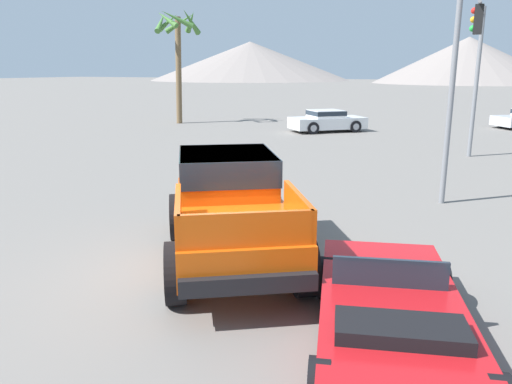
{
  "coord_description": "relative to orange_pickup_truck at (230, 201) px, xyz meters",
  "views": [
    {
      "loc": [
        4.23,
        -7.23,
        3.4
      ],
      "look_at": [
        0.22,
        1.17,
        1.09
      ],
      "focal_mm": 35.0,
      "sensor_mm": 36.0,
      "label": 1
    }
  ],
  "objects": [
    {
      "name": "street_lamp_post",
      "position": [
        3.16,
        5.72,
        3.55
      ],
      "size": [
        0.9,
        0.24,
        7.69
      ],
      "color": "slate",
      "rests_on": "ground_plane"
    },
    {
      "name": "orange_pickup_truck",
      "position": [
        0.0,
        0.0,
        0.0
      ],
      "size": [
        4.25,
        5.11,
        1.86
      ],
      "rotation": [
        0.0,
        0.0,
        0.59
      ],
      "color": "#CC4C0C",
      "rests_on": "ground_plane"
    },
    {
      "name": "palm_tree_short",
      "position": [
        -14.02,
        19.23,
        4.18
      ],
      "size": [
        2.83,
        3.0,
        6.93
      ],
      "color": "brown",
      "rests_on": "ground_plane"
    },
    {
      "name": "ground_plane",
      "position": [
        -0.03,
        -0.45,
        -1.07
      ],
      "size": [
        320.0,
        320.0,
        0.0
      ],
      "primitive_type": "plane",
      "color": "slate"
    },
    {
      "name": "distant_mountain_range",
      "position": [
        -2.89,
        128.2,
        5.81
      ],
      "size": [
        175.27,
        59.29,
        17.85
      ],
      "color": "gray",
      "rests_on": "ground_plane"
    },
    {
      "name": "red_convertible_car",
      "position": [
        3.32,
        -1.99,
        -0.66
      ],
      "size": [
        2.92,
        4.75,
        1.01
      ],
      "rotation": [
        0.0,
        0.0,
        0.29
      ],
      "color": "#B21419",
      "rests_on": "ground_plane"
    },
    {
      "name": "parked_car_white",
      "position": [
        -4.2,
        19.04,
        -0.46
      ],
      "size": [
        4.22,
        4.11,
        1.18
      ],
      "rotation": [
        0.0,
        0.0,
        5.46
      ],
      "color": "white",
      "rests_on": "ground_plane"
    },
    {
      "name": "traffic_light_main",
      "position": [
        3.39,
        12.21,
        2.9
      ],
      "size": [
        0.38,
        3.91,
        5.66
      ],
      "rotation": [
        0.0,
        0.0,
        4.71
      ],
      "color": "slate",
      "rests_on": "ground_plane"
    }
  ]
}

